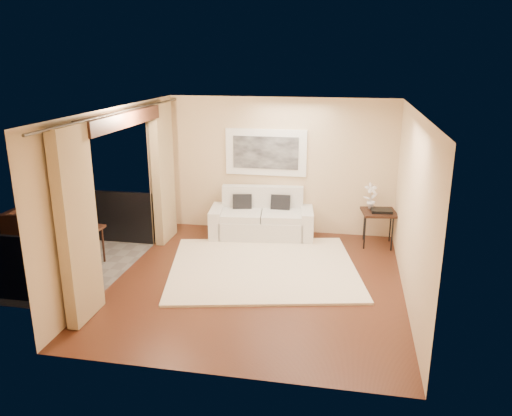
% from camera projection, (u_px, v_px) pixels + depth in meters
% --- Properties ---
extents(floor, '(5.00, 5.00, 0.00)m').
position_uv_depth(floor, '(258.00, 281.00, 7.96)').
color(floor, '#542A18').
rests_on(floor, ground).
extents(room_shell, '(5.00, 6.40, 5.00)m').
position_uv_depth(room_shell, '(121.00, 119.00, 7.61)').
color(room_shell, white).
rests_on(room_shell, ground).
extents(balcony, '(1.81, 2.60, 1.17)m').
position_uv_depth(balcony, '(68.00, 256.00, 8.50)').
color(balcony, '#605B56').
rests_on(balcony, ground).
extents(curtains, '(0.16, 4.80, 2.64)m').
position_uv_depth(curtains, '(128.00, 194.00, 7.95)').
color(curtains, tan).
rests_on(curtains, ground).
extents(artwork, '(1.62, 0.07, 0.92)m').
position_uv_depth(artwork, '(266.00, 152.00, 9.86)').
color(artwork, white).
rests_on(artwork, room_shell).
extents(rug, '(3.59, 3.28, 0.04)m').
position_uv_depth(rug, '(263.00, 267.00, 8.43)').
color(rug, '#FFEDCD').
rests_on(rug, floor).
extents(sofa, '(2.09, 1.09, 0.96)m').
position_uv_depth(sofa, '(262.00, 220.00, 9.88)').
color(sofa, silver).
rests_on(sofa, floor).
extents(side_table, '(0.70, 0.70, 0.67)m').
position_uv_depth(side_table, '(379.00, 214.00, 9.32)').
color(side_table, black).
rests_on(side_table, floor).
extents(tray, '(0.40, 0.31, 0.05)m').
position_uv_depth(tray, '(381.00, 211.00, 9.25)').
color(tray, black).
rests_on(tray, side_table).
extents(orchid, '(0.31, 0.27, 0.50)m').
position_uv_depth(orchid, '(371.00, 196.00, 9.38)').
color(orchid, white).
rests_on(orchid, side_table).
extents(bistro_table, '(0.62, 0.62, 0.68)m').
position_uv_depth(bistro_table, '(82.00, 233.00, 8.38)').
color(bistro_table, black).
rests_on(bistro_table, balcony).
extents(balcony_chair_far, '(0.48, 0.48, 0.88)m').
position_uv_depth(balcony_chair_far, '(58.00, 234.00, 8.60)').
color(balcony_chair_far, black).
rests_on(balcony_chair_far, balcony).
extents(balcony_chair_near, '(0.55, 0.55, 1.08)m').
position_uv_depth(balcony_chair_near, '(15.00, 244.00, 7.76)').
color(balcony_chair_near, black).
rests_on(balcony_chair_near, balcony).
extents(ice_bucket, '(0.18, 0.18, 0.20)m').
position_uv_depth(ice_bucket, '(74.00, 220.00, 8.46)').
color(ice_bucket, white).
rests_on(ice_bucket, bistro_table).
extents(candle, '(0.06, 0.06, 0.07)m').
position_uv_depth(candle, '(88.00, 223.00, 8.49)').
color(candle, red).
rests_on(candle, bistro_table).
extents(vase, '(0.04, 0.04, 0.18)m').
position_uv_depth(vase, '(74.00, 226.00, 8.19)').
color(vase, silver).
rests_on(vase, bistro_table).
extents(glass_a, '(0.06, 0.06, 0.12)m').
position_uv_depth(glass_a, '(86.00, 227.00, 8.23)').
color(glass_a, white).
rests_on(glass_a, bistro_table).
extents(glass_b, '(0.06, 0.06, 0.12)m').
position_uv_depth(glass_b, '(91.00, 225.00, 8.33)').
color(glass_b, silver).
rests_on(glass_b, bistro_table).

